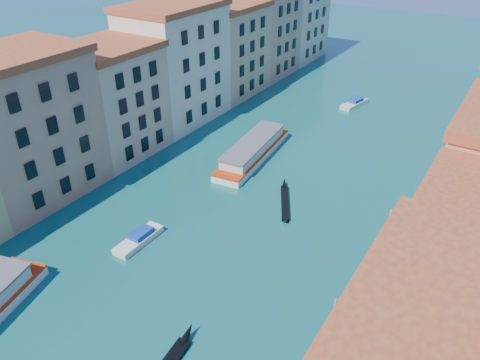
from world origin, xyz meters
name	(u,v)px	position (x,y,z in m)	size (l,w,h in m)	color
left_bank_palazzos	(152,78)	(-26.00, 64.68, 9.71)	(12.80, 128.40, 21.00)	#C1B488
quay	(432,204)	(22.00, 65.00, 0.50)	(4.00, 140.00, 1.00)	#A39B84
vaporetto_far	(253,150)	(-5.77, 64.57, 1.33)	(6.52, 20.15, 2.94)	white
gondola_far	(285,201)	(4.81, 55.30, 0.32)	(5.92, 9.96, 1.54)	black
motorboat_mid	(139,238)	(-6.15, 38.33, 0.55)	(2.14, 6.79, 1.41)	silver
motorboat_far	(355,103)	(0.26, 94.76, 0.58)	(3.65, 7.47, 1.48)	silver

